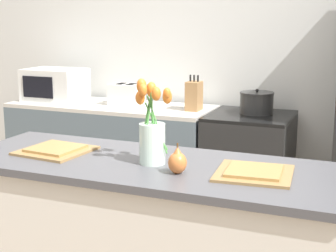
# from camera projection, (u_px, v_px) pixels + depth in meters

# --- Properties ---
(back_wall) EXTENTS (5.20, 0.08, 2.70)m
(back_wall) POSITION_uv_depth(u_px,v_px,m) (252.00, 49.00, 4.07)
(back_wall) COLOR silver
(back_wall) RESTS_ON ground_plane
(back_counter) EXTENTS (1.68, 0.60, 0.90)m
(back_counter) POSITION_uv_depth(u_px,v_px,m) (112.00, 158.00, 4.29)
(back_counter) COLOR slate
(back_counter) RESTS_ON ground_plane
(stove_range) EXTENTS (0.60, 0.61, 0.90)m
(stove_range) POSITION_uv_depth(u_px,v_px,m) (248.00, 173.00, 3.86)
(stove_range) COLOR black
(stove_range) RESTS_ON ground_plane
(flower_vase) EXTENTS (0.17, 0.15, 0.38)m
(flower_vase) POSITION_uv_depth(u_px,v_px,m) (152.00, 132.00, 2.30)
(flower_vase) COLOR silver
(flower_vase) RESTS_ON kitchen_island
(pear_figurine) EXTENTS (0.08, 0.08, 0.13)m
(pear_figurine) POSITION_uv_depth(u_px,v_px,m) (177.00, 161.00, 2.17)
(pear_figurine) COLOR #C66B33
(pear_figurine) RESTS_ON kitchen_island
(plate_setting_left) EXTENTS (0.34, 0.34, 0.02)m
(plate_setting_left) POSITION_uv_depth(u_px,v_px,m) (56.00, 150.00, 2.52)
(plate_setting_left) COLOR olive
(plate_setting_left) RESTS_ON kitchen_island
(plate_setting_right) EXTENTS (0.34, 0.34, 0.02)m
(plate_setting_right) POSITION_uv_depth(u_px,v_px,m) (254.00, 172.00, 2.16)
(plate_setting_right) COLOR olive
(plate_setting_right) RESTS_ON kitchen_island
(toaster) EXTENTS (0.28, 0.18, 0.17)m
(toaster) POSITION_uv_depth(u_px,v_px,m) (126.00, 94.00, 4.15)
(toaster) COLOR silver
(toaster) RESTS_ON back_counter
(cooking_pot) EXTENTS (0.25, 0.25, 0.18)m
(cooking_pot) POSITION_uv_depth(u_px,v_px,m) (257.00, 103.00, 3.78)
(cooking_pot) COLOR #2D2D2D
(cooking_pot) RESTS_ON stove_range
(microwave) EXTENTS (0.48, 0.37, 0.27)m
(microwave) POSITION_uv_depth(u_px,v_px,m) (55.00, 85.00, 4.36)
(microwave) COLOR white
(microwave) RESTS_ON back_counter
(knife_block) EXTENTS (0.10, 0.14, 0.27)m
(knife_block) POSITION_uv_depth(u_px,v_px,m) (194.00, 96.00, 3.90)
(knife_block) COLOR #A37547
(knife_block) RESTS_ON back_counter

